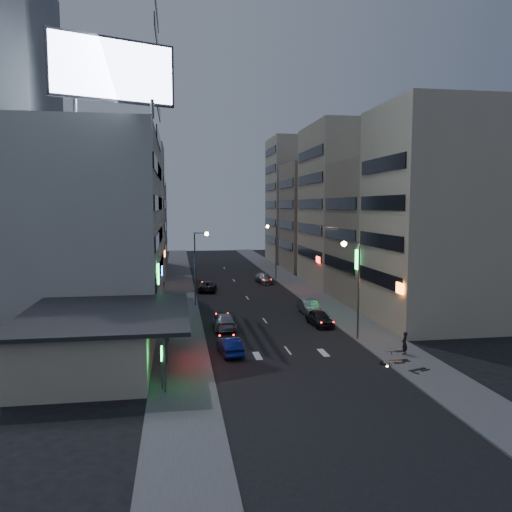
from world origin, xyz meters
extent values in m
plane|color=black|center=(0.00, 0.00, 0.00)|extent=(180.00, 180.00, 0.00)
cube|color=#4C4C4F|center=(-8.00, 30.00, 0.06)|extent=(4.00, 120.00, 0.12)
cube|color=#4C4C4F|center=(8.00, 30.00, 0.06)|extent=(4.00, 120.00, 0.12)
cube|color=#B4A98D|center=(-14.00, 2.00, 1.80)|extent=(8.00, 12.00, 3.60)
cube|color=black|center=(-13.00, 2.00, 3.75)|extent=(11.00, 13.00, 0.25)
cube|color=black|center=(-8.90, 2.00, 3.10)|extent=(0.12, 4.00, 0.90)
cube|color=#FF1E14|center=(-8.82, 2.00, 3.10)|extent=(0.04, 3.70, 0.70)
cube|color=#AFAEAA|center=(-17.00, 20.00, 9.00)|extent=(14.00, 24.00, 18.00)
cube|color=#B4A98D|center=(15.00, 10.50, 10.00)|extent=(10.00, 11.00, 20.00)
cube|color=gray|center=(15.50, 22.00, 8.00)|extent=(11.00, 12.00, 16.00)
cube|color=#B4A98D|center=(15.00, 35.00, 11.00)|extent=(10.00, 14.00, 22.00)
cube|color=#AFAEAA|center=(-15.50, 45.00, 10.00)|extent=(11.00, 10.00, 20.00)
cube|color=gray|center=(-16.00, 58.00, 7.50)|extent=(12.00, 10.00, 15.00)
cube|color=gray|center=(15.50, 50.00, 9.00)|extent=(11.00, 12.00, 18.00)
cube|color=#B4A98D|center=(16.00, 64.00, 12.00)|extent=(12.00, 12.00, 24.00)
cylinder|color=#595B60|center=(-16.00, 10.00, 18.75)|extent=(0.30, 0.30, 1.50)
cylinder|color=#595B60|center=(-10.00, 10.00, 18.75)|extent=(0.30, 0.30, 1.50)
cube|color=black|center=(-13.00, 10.00, 21.70)|extent=(9.52, 3.75, 5.00)
cube|color=#B0C1EA|center=(-12.92, 9.79, 21.70)|extent=(9.04, 3.34, 4.60)
cylinder|color=#595B60|center=(6.30, 6.00, 4.12)|extent=(0.16, 0.16, 8.00)
cylinder|color=#595B60|center=(5.60, 6.00, 8.02)|extent=(1.40, 0.10, 0.10)
sphere|color=#FFD88C|center=(5.00, 6.00, 7.92)|extent=(0.44, 0.44, 0.44)
cylinder|color=#595B60|center=(-6.30, 22.00, 4.12)|extent=(0.16, 0.16, 8.00)
cylinder|color=#595B60|center=(-5.60, 22.00, 8.02)|extent=(1.40, 0.10, 0.10)
sphere|color=#FFD88C|center=(-5.00, 22.00, 7.92)|extent=(0.44, 0.44, 0.44)
cylinder|color=#595B60|center=(6.30, 40.00, 4.12)|extent=(0.16, 0.16, 8.00)
cylinder|color=#595B60|center=(5.60, 40.00, 8.02)|extent=(1.40, 0.10, 0.10)
sphere|color=#FFD88C|center=(5.00, 40.00, 7.92)|extent=(0.44, 0.44, 0.44)
imported|color=#25252A|center=(4.64, 11.37, 0.70)|extent=(1.99, 4.23, 1.40)
imported|color=gray|center=(4.97, 16.19, 0.71)|extent=(1.62, 4.37, 1.43)
imported|color=#232227|center=(-4.39, 31.52, 0.65)|extent=(2.77, 4.94, 1.30)
imported|color=gray|center=(4.00, 37.06, 0.68)|extent=(2.40, 4.85, 1.36)
imported|color=navy|center=(-4.47, 3.70, 0.65)|extent=(1.74, 4.03, 1.29)
imported|color=gray|center=(-4.11, 11.49, 0.69)|extent=(2.04, 4.81, 1.38)
imported|color=black|center=(8.12, 1.30, 0.96)|extent=(0.72, 0.71, 1.68)
camera|label=1|loc=(-8.20, -32.12, 10.96)|focal=35.00mm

